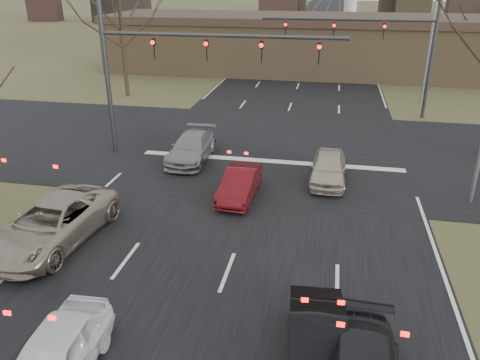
# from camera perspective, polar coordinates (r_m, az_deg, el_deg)

# --- Properties ---
(ground) EXTENTS (360.00, 360.00, 0.00)m
(ground) POSITION_cam_1_polar(r_m,az_deg,el_deg) (13.16, -4.57, -18.55)
(ground) COLOR #454524
(ground) RESTS_ON ground
(road_main) EXTENTS (14.00, 300.00, 0.02)m
(road_main) POSITION_cam_1_polar(r_m,az_deg,el_deg) (69.94, 9.07, 16.24)
(road_main) COLOR black
(road_main) RESTS_ON ground
(road_cross) EXTENTS (200.00, 14.00, 0.02)m
(road_cross) POSITION_cam_1_polar(r_m,az_deg,el_deg) (26.03, 4.20, 3.88)
(road_cross) COLOR black
(road_cross) RESTS_ON ground
(building) EXTENTS (42.40, 10.40, 5.30)m
(building) POSITION_cam_1_polar(r_m,az_deg,el_deg) (47.73, 10.42, 15.97)
(building) COLOR olive
(building) RESTS_ON ground
(mast_arm_near) EXTENTS (12.12, 0.24, 8.00)m
(mast_arm_near) POSITION_cam_1_polar(r_m,az_deg,el_deg) (24.03, -8.94, 14.47)
(mast_arm_near) COLOR #383A3D
(mast_arm_near) RESTS_ON ground
(mast_arm_far) EXTENTS (11.12, 0.24, 8.00)m
(mast_arm_far) POSITION_cam_1_polar(r_m,az_deg,el_deg) (32.72, 17.61, 16.01)
(mast_arm_far) COLOR #383A3D
(mast_arm_far) RESTS_ON ground
(streetlight_right_far) EXTENTS (2.34, 0.25, 10.00)m
(streetlight_right_far) POSITION_cam_1_polar(r_m,az_deg,el_deg) (37.04, 22.18, 17.09)
(streetlight_right_far) COLOR gray
(streetlight_right_far) RESTS_ON ground
(car_silver_suv) EXTENTS (3.09, 5.82, 1.56)m
(car_silver_suv) POSITION_cam_1_polar(r_m,az_deg,el_deg) (17.93, -21.89, -4.83)
(car_silver_suv) COLOR gray
(car_silver_suv) RESTS_ON ground
(car_white_sedan) EXTENTS (1.79, 4.07, 1.36)m
(car_white_sedan) POSITION_cam_1_polar(r_m,az_deg,el_deg) (12.39, -21.81, -19.56)
(car_white_sedan) COLOR white
(car_white_sedan) RESTS_ON ground
(car_black_hatch) EXTENTS (1.70, 4.07, 1.31)m
(car_black_hatch) POSITION_cam_1_polar(r_m,az_deg,el_deg) (12.09, 9.39, -19.25)
(car_black_hatch) COLOR black
(car_black_hatch) RESTS_ON ground
(car_grey_ahead) EXTENTS (1.94, 4.62, 1.33)m
(car_grey_ahead) POSITION_cam_1_polar(r_m,az_deg,el_deg) (24.29, -5.94, 3.97)
(car_grey_ahead) COLOR gray
(car_grey_ahead) RESTS_ON ground
(car_red_ahead) EXTENTS (1.46, 3.82, 1.24)m
(car_red_ahead) POSITION_cam_1_polar(r_m,az_deg,el_deg) (20.04, -0.01, -0.45)
(car_red_ahead) COLOR #560C11
(car_red_ahead) RESTS_ON ground
(car_silver_ahead) EXTENTS (1.68, 4.00, 1.35)m
(car_silver_ahead) POSITION_cam_1_polar(r_m,az_deg,el_deg) (21.93, 10.72, 1.47)
(car_silver_ahead) COLOR #BAB097
(car_silver_ahead) RESTS_ON ground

